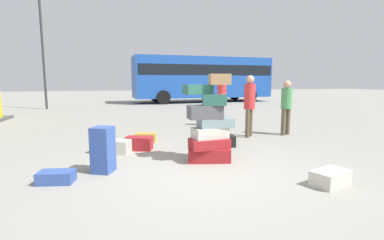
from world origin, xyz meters
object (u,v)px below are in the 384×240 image
suitcase_cream_right_side (112,146)px  suitcase_maroon_behind_tower (139,143)px  suitcase_navy_upright_blue (56,177)px  suitcase_black_foreground_near (217,141)px  person_bearded_onlooker (286,103)px  person_passerby_in_red (250,101)px  suitcase_tower (209,127)px  parked_bus (203,76)px  suitcase_tan_left_side (146,138)px  lamp_post (41,32)px  suitcase_cream_white_trunk (330,178)px  person_tourist_with_camera (222,96)px  suitcase_navy_foreground_far (103,150)px

suitcase_cream_right_side → suitcase_maroon_behind_tower: bearing=38.5°
suitcase_navy_upright_blue → suitcase_cream_right_side: 1.84m
suitcase_navy_upright_blue → suitcase_black_foreground_near: size_ratio=0.65×
person_bearded_onlooker → person_passerby_in_red: size_ratio=0.92×
suitcase_tower → person_passerby_in_red: 2.68m
suitcase_cream_right_side → parked_bus: size_ratio=0.08×
person_passerby_in_red → person_bearded_onlooker: bearing=135.7°
suitcase_maroon_behind_tower → suitcase_navy_upright_blue: 2.26m
suitcase_black_foreground_near → person_bearded_onlooker: bearing=23.8°
person_passerby_in_red → suitcase_tan_left_side: bearing=-45.2°
suitcase_tan_left_side → parked_bus: bearing=83.3°
lamp_post → suitcase_tower: bearing=-64.6°
parked_bus → lamp_post: 10.35m
suitcase_cream_right_side → suitcase_cream_white_trunk: suitcase_cream_right_side is taller
suitcase_maroon_behind_tower → suitcase_navy_upright_blue: size_ratio=1.13×
person_tourist_with_camera → suitcase_navy_foreground_far: bearing=-16.2°
suitcase_tan_left_side → person_tourist_with_camera: 3.41m
suitcase_navy_foreground_far → person_bearded_onlooker: size_ratio=0.50×
person_tourist_with_camera → suitcase_cream_white_trunk: bearing=22.0°
suitcase_black_foreground_near → person_passerby_in_red: size_ratio=0.47×
suitcase_tower → lamp_post: (-5.58, 11.75, 3.40)m
suitcase_navy_upright_blue → suitcase_cream_right_side: bearing=74.5°
suitcase_cream_right_side → person_bearded_onlooker: (4.73, 0.95, 0.77)m
parked_bus → person_bearded_onlooker: bearing=-99.8°
lamp_post → suitcase_maroon_behind_tower: bearing=-67.7°
suitcase_tan_left_side → parked_bus: parked_bus is taller
person_passerby_in_red → suitcase_navy_foreground_far: bearing=-13.9°
suitcase_cream_right_side → suitcase_cream_white_trunk: bearing=-16.7°
suitcase_maroon_behind_tower → lamp_post: bearing=131.1°
suitcase_navy_upright_blue → parked_bus: (6.69, 15.33, 1.74)m
lamp_post → person_bearded_onlooker: bearing=-49.0°
suitcase_navy_upright_blue → parked_bus: parked_bus is taller
suitcase_maroon_behind_tower → suitcase_navy_upright_blue: bearing=-107.6°
person_tourist_with_camera → parked_bus: size_ratio=0.17×
suitcase_navy_upright_blue → lamp_post: (-2.97, 12.36, 3.96)m
suitcase_tower → suitcase_navy_foreground_far: (-1.94, -0.23, -0.26)m
suitcase_cream_right_side → suitcase_navy_foreground_far: size_ratio=0.98×
person_tourist_with_camera → parked_bus: 11.14m
suitcase_black_foreground_near → person_bearded_onlooker: person_bearded_onlooker is taller
person_tourist_with_camera → suitcase_maroon_behind_tower: bearing=-22.6°
suitcase_tan_left_side → suitcase_cream_white_trunk: bearing=-41.5°
suitcase_navy_foreground_far → person_passerby_in_red: size_ratio=0.46×
person_passerby_in_red → lamp_post: lamp_post is taller
suitcase_cream_right_side → suitcase_black_foreground_near: suitcase_cream_right_side is taller
suitcase_maroon_behind_tower → suitcase_tan_left_side: suitcase_maroon_behind_tower is taller
suitcase_cream_white_trunk → suitcase_tan_left_side: suitcase_cream_white_trunk is taller
suitcase_navy_upright_blue → lamp_post: bearing=112.9°
suitcase_cream_white_trunk → lamp_post: size_ratio=0.10×
person_bearded_onlooker → parked_bus: parked_bus is taller
person_passerby_in_red → suitcase_maroon_behind_tower: bearing=-30.4°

